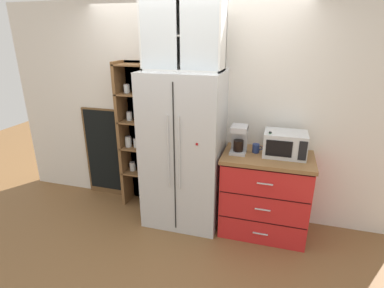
{
  "coord_description": "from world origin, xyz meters",
  "views": [
    {
      "loc": [
        1.0,
        -3.05,
        2.16
      ],
      "look_at": [
        0.1,
        0.03,
        0.99
      ],
      "focal_mm": 28.16,
      "sensor_mm": 36.0,
      "label": 1
    }
  ],
  "objects": [
    {
      "name": "microwave",
      "position": [
        1.11,
        0.1,
        1.07
      ],
      "size": [
        0.44,
        0.33,
        0.26
      ],
      "color": "silver",
      "rests_on": "counter_cabinet"
    },
    {
      "name": "coffee_maker",
      "position": [
        0.62,
        0.06,
        1.09
      ],
      "size": [
        0.17,
        0.2,
        0.31
      ],
      "color": "#B7B7BC",
      "rests_on": "counter_cabinet"
    },
    {
      "name": "refrigerator",
      "position": [
        0.0,
        0.03,
        0.9
      ],
      "size": [
        0.88,
        0.66,
        1.8
      ],
      "color": "silver",
      "rests_on": "ground"
    },
    {
      "name": "ground_plane",
      "position": [
        0.0,
        0.0,
        0.0
      ],
      "size": [
        10.65,
        10.65,
        0.0
      ],
      "primitive_type": "plane",
      "color": "brown"
    },
    {
      "name": "upper_cabinet",
      "position": [
        -0.0,
        0.08,
        2.15
      ],
      "size": [
        0.84,
        0.32,
        0.69
      ],
      "color": "silver",
      "rests_on": "refrigerator"
    },
    {
      "name": "pantry_shelf_column",
      "position": [
        -0.69,
        0.27,
        0.96
      ],
      "size": [
        0.45,
        0.31,
        1.87
      ],
      "color": "brown",
      "rests_on": "ground"
    },
    {
      "name": "chalkboard_menu",
      "position": [
        -1.23,
        0.33,
        0.63
      ],
      "size": [
        0.6,
        0.04,
        1.24
      ],
      "color": "brown",
      "rests_on": "ground"
    },
    {
      "name": "mug_navy",
      "position": [
        0.81,
        0.11,
        0.99
      ],
      "size": [
        0.11,
        0.08,
        0.1
      ],
      "color": "navy",
      "rests_on": "counter_cabinet"
    },
    {
      "name": "mug_sage",
      "position": [
        0.95,
        0.1,
        0.99
      ],
      "size": [
        0.11,
        0.08,
        0.1
      ],
      "color": "#8CA37F",
      "rests_on": "counter_cabinet"
    },
    {
      "name": "bottle_cobalt",
      "position": [
        0.95,
        0.09,
        1.05
      ],
      "size": [
        0.06,
        0.06,
        0.25
      ],
      "color": "navy",
      "rests_on": "counter_cabinet"
    },
    {
      "name": "bottle_green",
      "position": [
        0.95,
        0.02,
        1.06
      ],
      "size": [
        0.07,
        0.07,
        0.28
      ],
      "color": "#285B33",
      "rests_on": "counter_cabinet"
    },
    {
      "name": "counter_cabinet",
      "position": [
        0.95,
        0.06,
        0.47
      ],
      "size": [
        0.96,
        0.62,
        0.94
      ],
      "color": "red",
      "rests_on": "ground"
    },
    {
      "name": "wall_back_cream",
      "position": [
        0.0,
        0.4,
        1.27
      ],
      "size": [
        4.96,
        0.1,
        2.55
      ],
      "primitive_type": "cube",
      "color": "silver",
      "rests_on": "ground"
    }
  ]
}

